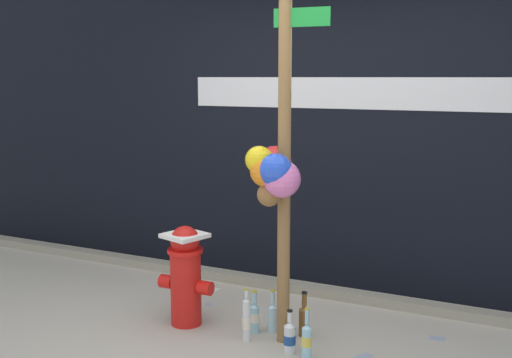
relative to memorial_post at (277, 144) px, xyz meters
The scene contains 14 objects.
building_wall 1.44m from the memorial_post, 96.04° to the left, with size 10.00×0.21×3.10m.
curb_strip 1.71m from the memorial_post, 98.47° to the left, with size 8.00×0.12×0.08m, color gray.
memorial_post is the anchor object (origin of this frame).
fire_hydrant 1.25m from the memorial_post, behind, with size 0.44×0.35×0.76m.
bottle_0 1.30m from the memorial_post, 158.91° to the left, with size 0.07×0.07×0.32m.
bottle_1 1.26m from the memorial_post, 159.73° to the right, with size 0.06×0.06×0.39m.
bottle_2 1.30m from the memorial_post, 38.12° to the right, with size 0.08×0.08×0.30m.
bottle_3 1.29m from the memorial_post, 122.73° to the left, with size 0.07×0.07×0.32m.
bottle_4 1.29m from the memorial_post, 53.52° to the left, with size 0.08×0.08×0.33m.
bottle_5 1.31m from the memorial_post, 30.54° to the right, with size 0.07×0.07×0.36m.
litter_0 1.81m from the memorial_post, 28.74° to the left, with size 0.11×0.07×0.01m, color #8C99B2.
litter_1 1.67m from the memorial_post, 152.06° to the left, with size 0.06×0.04×0.01m, color #8C99B2.
litter_2 1.86m from the memorial_post, 141.62° to the left, with size 0.13×0.08×0.01m, color silver.
litter_3 1.53m from the memorial_post, ahead, with size 0.13×0.07×0.01m, color #8C99B2.
Camera 1 is at (1.84, -3.38, 1.84)m, focal length 43.84 mm.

